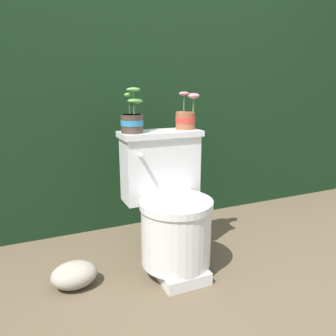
% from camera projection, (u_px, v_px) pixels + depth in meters
% --- Properties ---
extents(ground_plane, '(12.00, 12.00, 0.00)m').
position_uv_depth(ground_plane, '(189.00, 271.00, 1.75)').
color(ground_plane, brown).
extents(hedge_backdrop, '(3.86, 1.03, 1.71)m').
position_uv_depth(hedge_backdrop, '(121.00, 99.00, 2.62)').
color(hedge_backdrop, black).
rests_on(hedge_backdrop, ground).
extents(toilet, '(0.44, 0.49, 0.73)m').
position_uv_depth(toilet, '(170.00, 210.00, 1.72)').
color(toilet, silver).
rests_on(toilet, ground).
extents(potted_plant_left, '(0.12, 0.12, 0.23)m').
position_uv_depth(potted_plant_left, '(132.00, 119.00, 1.66)').
color(potted_plant_left, '#47382D').
rests_on(potted_plant_left, toilet).
extents(potted_plant_midleft, '(0.13, 0.12, 0.20)m').
position_uv_depth(potted_plant_midleft, '(186.00, 117.00, 1.80)').
color(potted_plant_midleft, '#9E5638').
rests_on(potted_plant_midleft, toilet).
extents(garden_stone, '(0.22, 0.18, 0.12)m').
position_uv_depth(garden_stone, '(74.00, 275.00, 1.60)').
color(garden_stone, '#9E9384').
rests_on(garden_stone, ground).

